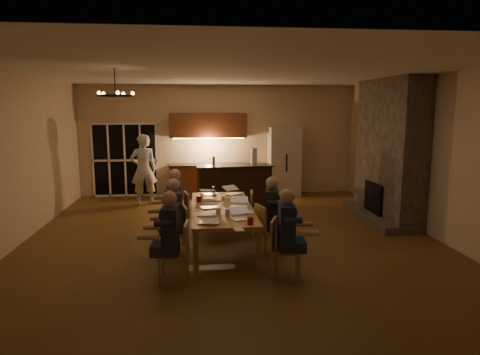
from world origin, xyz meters
name	(u,v)px	position (x,y,z in m)	size (l,w,h in m)	color
floor	(231,239)	(0.00, 0.00, 0.00)	(9.00, 9.00, 0.00)	brown
back_wall	(218,140)	(0.00, 4.52, 1.60)	(8.00, 0.04, 3.20)	beige
left_wall	(9,161)	(-4.02, 0.00, 1.60)	(0.04, 9.00, 3.20)	beige
right_wall	(432,156)	(4.02, 0.00, 1.60)	(0.04, 9.00, 3.20)	beige
ceiling	(231,71)	(0.00, 0.00, 3.22)	(8.00, 9.00, 0.04)	white
french_doors	(125,160)	(-2.70, 4.47, 1.05)	(1.86, 0.08, 2.10)	black
fireplace	(389,150)	(3.70, 1.20, 1.60)	(0.58, 2.50, 3.20)	#655C50
kitchenette	(209,155)	(-0.30, 4.20, 1.20)	(2.24, 0.68, 2.40)	brown
refrigerator	(284,161)	(1.90, 4.15, 1.00)	(0.90, 0.68, 2.00)	beige
dining_table	(222,227)	(-0.20, -0.39, 0.38)	(1.10, 2.79, 0.75)	#A88043
bar_island	(234,185)	(0.32, 2.91, 0.54)	(1.98, 0.68, 1.08)	black
chair_left_near	(173,252)	(-1.03, -1.92, 0.45)	(0.44, 0.44, 0.89)	tan
chair_left_mid	(174,233)	(-1.06, -0.93, 0.45)	(0.44, 0.44, 0.89)	tan
chair_left_far	(177,215)	(-1.06, 0.27, 0.45)	(0.44, 0.44, 0.89)	tan
chair_right_near	(286,248)	(0.67, -1.93, 0.45)	(0.44, 0.44, 0.89)	tan
chair_right_mid	(271,229)	(0.62, -0.89, 0.45)	(0.44, 0.44, 0.89)	tan
chair_right_far	(261,213)	(0.63, 0.27, 0.45)	(0.44, 0.44, 0.89)	tan
person_left_near	(170,238)	(-1.06, -2.00, 0.69)	(0.60, 0.60, 1.38)	#272B33
person_right_near	(286,235)	(0.65, -2.02, 0.69)	(0.60, 0.60, 1.38)	#1E2A4B
person_left_mid	(175,218)	(-1.05, -0.88, 0.69)	(0.60, 0.60, 1.38)	#3A3E44
person_right_mid	(272,216)	(0.63, -0.88, 0.69)	(0.60, 0.60, 1.38)	#272B33
person_left_far	(176,204)	(-1.07, 0.24, 0.69)	(0.60, 0.60, 1.38)	#1E2A4B
standing_person	(144,170)	(-2.04, 3.31, 0.94)	(0.68, 0.45, 1.87)	silver
chandelier	(115,96)	(-1.97, -0.69, 2.75)	(0.59, 0.59, 0.03)	black
laptop_a	(209,216)	(-0.48, -1.46, 0.86)	(0.32, 0.28, 0.23)	silver
laptop_b	(242,213)	(0.07, -1.30, 0.86)	(0.32, 0.28, 0.23)	silver
laptop_c	(209,202)	(-0.44, -0.42, 0.86)	(0.32, 0.28, 0.23)	silver
laptop_d	(239,201)	(0.10, -0.46, 0.86)	(0.32, 0.28, 0.23)	silver
laptop_e	(209,189)	(-0.41, 0.75, 0.86)	(0.32, 0.28, 0.23)	silver
laptop_f	(233,189)	(0.11, 0.73, 0.86)	(0.32, 0.28, 0.23)	silver
mug_front	(218,211)	(-0.30, -0.90, 0.80)	(0.09, 0.09, 0.10)	white
mug_mid	(223,198)	(-0.14, 0.18, 0.80)	(0.08, 0.08, 0.10)	white
mug_back	(201,196)	(-0.58, 0.41, 0.80)	(0.08, 0.08, 0.10)	white
redcup_near	(250,221)	(0.16, -1.63, 0.81)	(0.09, 0.09, 0.12)	#AD0B16
redcup_mid	(199,199)	(-0.62, 0.08, 0.81)	(0.10, 0.10, 0.12)	#AD0B16
can_silver	(227,213)	(-0.16, -1.06, 0.81)	(0.07, 0.07, 0.12)	#B2B2B7
can_cola	(214,189)	(-0.30, 1.03, 0.81)	(0.07, 0.07, 0.12)	#3F0F0C
plate_near	(247,213)	(0.20, -0.89, 0.76)	(0.25, 0.25, 0.02)	white
plate_left	(210,221)	(-0.46, -1.36, 0.76)	(0.25, 0.25, 0.02)	white
plate_far	(242,198)	(0.24, 0.31, 0.76)	(0.24, 0.24, 0.02)	white
notepad	(239,229)	(-0.05, -1.89, 0.76)	(0.14, 0.20, 0.01)	white
bar_bottle	(214,161)	(-0.21, 2.84, 1.20)	(0.07, 0.07, 0.24)	#99999E
bar_blender	(254,156)	(0.85, 2.97, 1.29)	(0.13, 0.13, 0.42)	silver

